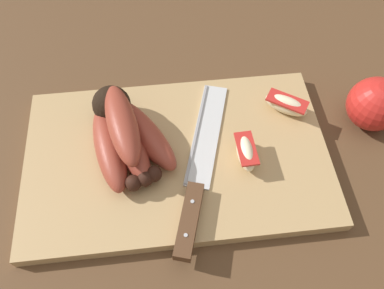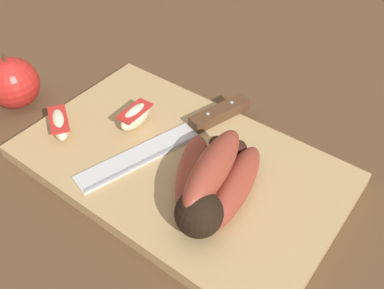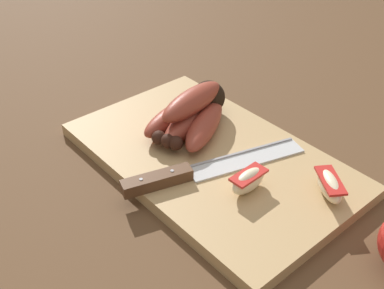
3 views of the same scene
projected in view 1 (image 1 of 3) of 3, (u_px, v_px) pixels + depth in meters
The scene contains 7 objects.
ground_plane at pixel (171, 151), 0.57m from camera, with size 6.00×6.00×0.00m, color brown.
cutting_board at pixel (178, 157), 0.56m from camera, with size 0.43×0.26×0.02m, color tan.
banana_bunch at pixel (125, 132), 0.54m from camera, with size 0.14×0.17×0.07m.
chefs_knife at pixel (197, 187), 0.51m from camera, with size 0.11×0.28×0.02m.
apple_wedge_near at pixel (287, 105), 0.58m from camera, with size 0.07×0.06×0.03m.
apple_wedge_middle at pixel (247, 152), 0.53m from camera, with size 0.03×0.06×0.03m.
whole_apple at pixel (376, 104), 0.57m from camera, with size 0.08×0.08×0.09m.
Camera 1 is at (0.00, 0.30, 0.49)m, focal length 35.91 mm.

